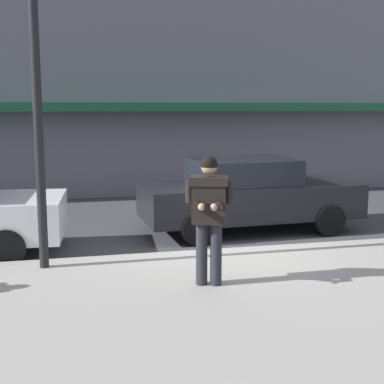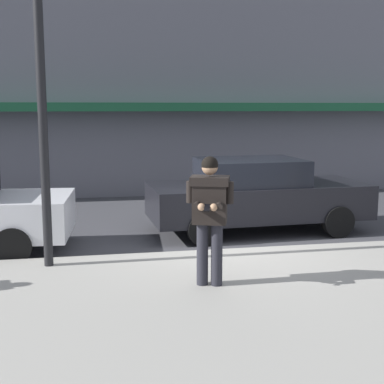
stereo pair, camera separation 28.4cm
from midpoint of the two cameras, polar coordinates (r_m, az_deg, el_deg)
The scene contains 6 objects.
ground_plane at distance 9.68m, azimuth 2.05°, elevation -6.52°, with size 80.00×80.00×0.00m, color #3D3D42.
sidewalk at distance 7.49m, azimuth 15.50°, elevation -11.02°, with size 32.00×5.30×0.14m, color #99968E.
curb_paint_line at distance 10.02m, azimuth 7.54°, elevation -6.03°, with size 28.00×0.12×0.01m, color silver.
parked_sedan_mid at distance 11.24m, azimuth 5.26°, elevation -0.24°, with size 4.59×2.10×1.54m.
man_texting_on_phone at distance 7.30m, azimuth 0.71°, elevation -1.58°, with size 0.62×0.64×1.81m.
street_lamp_post at distance 8.38m, azimuth -17.30°, elevation 12.37°, with size 0.36×0.36×4.88m.
Camera 1 is at (-2.58, -8.97, 2.60)m, focal length 50.00 mm.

